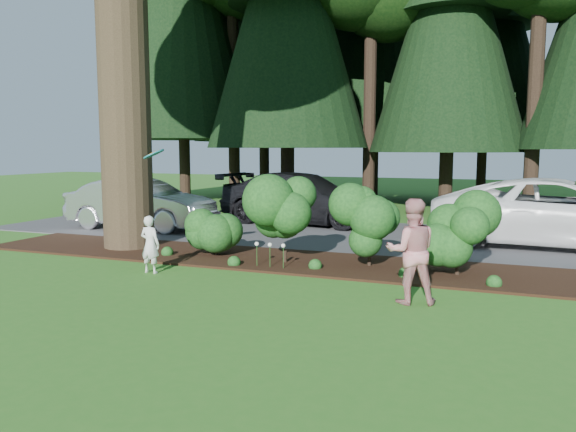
# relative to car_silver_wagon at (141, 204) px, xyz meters

# --- Properties ---
(ground) EXTENTS (80.00, 80.00, 0.00)m
(ground) POSITION_rel_car_silver_wagon_xyz_m (6.31, -6.27, -0.80)
(ground) COLOR #2B661D
(ground) RESTS_ON ground
(mulch_bed) EXTENTS (16.00, 2.50, 0.05)m
(mulch_bed) POSITION_rel_car_silver_wagon_xyz_m (6.31, -3.02, -0.78)
(mulch_bed) COLOR black
(mulch_bed) RESTS_ON ground
(driveway) EXTENTS (22.00, 6.00, 0.03)m
(driveway) POSITION_rel_car_silver_wagon_xyz_m (6.31, 1.23, -0.79)
(driveway) COLOR #38383A
(driveway) RESTS_ON ground
(shrub_row) EXTENTS (6.53, 1.60, 1.61)m
(shrub_row) POSITION_rel_car_silver_wagon_xyz_m (7.07, -3.13, 0.01)
(shrub_row) COLOR #113A14
(shrub_row) RESTS_ON ground
(lily_cluster) EXTENTS (0.69, 0.09, 0.57)m
(lily_cluster) POSITION_rel_car_silver_wagon_xyz_m (6.01, -3.87, -0.31)
(lily_cluster) COLOR #113A14
(lily_cluster) RESTS_ON ground
(car_silver_wagon) EXTENTS (4.72, 1.70, 1.55)m
(car_silver_wagon) POSITION_rel_car_silver_wagon_xyz_m (0.00, 0.00, 0.00)
(car_silver_wagon) COLOR silver
(car_silver_wagon) RESTS_ON driveway
(car_white_suv) EXTENTS (6.38, 3.21, 1.73)m
(car_white_suv) POSITION_rel_car_silver_wagon_xyz_m (11.84, 1.16, 0.09)
(car_white_suv) COLOR white
(car_white_suv) RESTS_ON driveway
(car_dark_suv) EXTENTS (6.00, 2.96, 1.68)m
(car_dark_suv) POSITION_rel_car_silver_wagon_xyz_m (4.26, 3.04, 0.06)
(car_dark_suv) COLOR black
(car_dark_suv) RESTS_ON driveway
(child) EXTENTS (0.44, 0.30, 1.17)m
(child) POSITION_rel_car_silver_wagon_xyz_m (3.88, -5.06, -0.22)
(child) COLOR silver
(child) RESTS_ON ground
(adult) EXTENTS (0.99, 0.87, 1.72)m
(adult) POSITION_rel_car_silver_wagon_xyz_m (9.15, -5.39, 0.06)
(adult) COLOR #AB1624
(adult) RESTS_ON ground
(frisbee) EXTENTS (0.45, 0.45, 0.25)m
(frisbee) POSITION_rel_car_silver_wagon_xyz_m (3.86, -4.80, 1.60)
(frisbee) COLOR #156977
(frisbee) RESTS_ON ground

